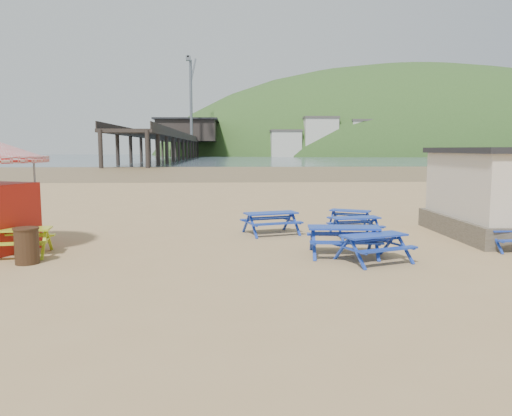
{
  "coord_description": "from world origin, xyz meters",
  "views": [
    {
      "loc": [
        -0.83,
        -16.15,
        3.1
      ],
      "look_at": [
        0.03,
        1.5,
        1.0
      ],
      "focal_mm": 35.0,
      "sensor_mm": 36.0,
      "label": 1
    }
  ],
  "objects": [
    {
      "name": "wet_sand",
      "position": [
        0.0,
        55.0,
        0.0
      ],
      "size": [
        400.0,
        400.0,
        0.0
      ],
      "primitive_type": "plane",
      "color": "brown",
      "rests_on": "ground"
    },
    {
      "name": "picnic_table_blue_f",
      "position": [
        7.78,
        -1.39,
        0.33
      ],
      "size": [
        1.67,
        1.4,
        0.65
      ],
      "rotation": [
        0.0,
        0.0,
        0.1
      ],
      "color": "#162C99",
      "rests_on": "ground"
    },
    {
      "name": "picnic_table_blue_c",
      "position": [
        3.54,
        1.12,
        0.35
      ],
      "size": [
        1.88,
        1.61,
        0.7
      ],
      "rotation": [
        0.0,
        0.0,
        0.17
      ],
      "color": "#162C99",
      "rests_on": "ground"
    },
    {
      "name": "sea",
      "position": [
        0.0,
        170.0,
        0.01
      ],
      "size": [
        400.0,
        400.0,
        0.0
      ],
      "primitive_type": "plane",
      "color": "#42525E",
      "rests_on": "ground"
    },
    {
      "name": "picnic_table_blue_d",
      "position": [
        2.41,
        -1.98,
        0.43
      ],
      "size": [
        2.18,
        1.82,
        0.85
      ],
      "rotation": [
        0.0,
        0.0,
        -0.09
      ],
      "color": "#162C99",
      "rests_on": "ground"
    },
    {
      "name": "picnic_table_yellow",
      "position": [
        -7.1,
        -1.59,
        0.4
      ],
      "size": [
        2.15,
        1.84,
        0.81
      ],
      "rotation": [
        0.0,
        0.0,
        0.16
      ],
      "color": "#9AC40A",
      "rests_on": "ground"
    },
    {
      "name": "picnic_table_blue_b",
      "position": [
        3.9,
        3.43,
        0.33
      ],
      "size": [
        1.98,
        1.85,
        0.66
      ],
      "rotation": [
        0.0,
        0.0,
        -0.47
      ],
      "color": "#162C99",
      "rests_on": "ground"
    },
    {
      "name": "pier",
      "position": [
        -17.99,
        178.23,
        5.46
      ],
      "size": [
        24.0,
        220.0,
        39.29
      ],
      "color": "black",
      "rests_on": "ground"
    },
    {
      "name": "headland_town",
      "position": [
        90.0,
        229.68,
        -9.91
      ],
      "size": [
        264.0,
        144.0,
        108.0
      ],
      "color": "#2D4C1E",
      "rests_on": "ground"
    },
    {
      "name": "picnic_table_blue_e",
      "position": [
        3.07,
        -2.82,
        0.38
      ],
      "size": [
        2.24,
        2.04,
        0.77
      ],
      "rotation": [
        0.0,
        0.0,
        0.38
      ],
      "color": "#162C99",
      "rests_on": "ground"
    },
    {
      "name": "ground",
      "position": [
        0.0,
        0.0,
        0.0
      ],
      "size": [
        400.0,
        400.0,
        0.0
      ],
      "primitive_type": "plane",
      "color": "tan",
      "rests_on": "ground"
    },
    {
      "name": "picnic_table_blue_a",
      "position": [
        0.6,
        1.82,
        0.4
      ],
      "size": [
        2.28,
        2.03,
        0.8
      ],
      "rotation": [
        0.0,
        0.0,
        0.3
      ],
      "color": "#162C99",
      "rests_on": "ground"
    },
    {
      "name": "litter_bin",
      "position": [
        -6.39,
        -2.6,
        0.5
      ],
      "size": [
        0.68,
        0.68,
        0.99
      ],
      "color": "#3D2615",
      "rests_on": "ground"
    }
  ]
}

